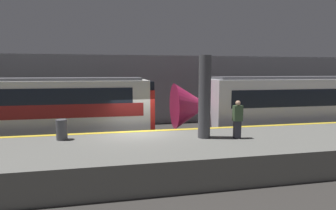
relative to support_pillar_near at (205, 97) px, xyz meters
The scene contains 7 objects.
ground_plane 4.33m from the support_pillar_near, 145.52° to the left, with size 120.00×120.00×0.00m, color #33302D.
platform 3.56m from the support_pillar_near, behind, with size 40.00×4.56×1.13m.
station_rear_barrier 9.34m from the support_pillar_near, 106.66° to the left, with size 50.00×0.15×5.11m.
support_pillar_near is the anchor object (origin of this frame).
train_modern 11.12m from the support_pillar_near, 23.29° to the left, with size 20.49×2.87×3.62m.
person_waiting 1.66m from the support_pillar_near, 16.59° to the right, with size 0.38×0.24×1.61m.
trash_bin 6.11m from the support_pillar_near, behind, with size 0.44×0.44×0.85m.
Camera 1 is at (-0.99, -12.31, 3.94)m, focal length 28.00 mm.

